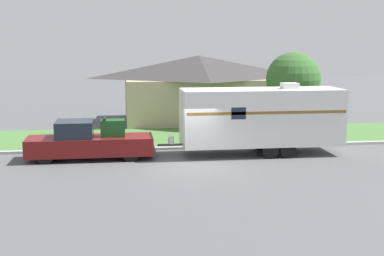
# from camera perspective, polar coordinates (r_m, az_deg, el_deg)

# --- Properties ---
(ground_plane) EXTENTS (120.00, 120.00, 0.00)m
(ground_plane) POSITION_cam_1_polar(r_m,az_deg,el_deg) (24.45, 0.09, -4.00)
(ground_plane) COLOR #515456
(curb_strip) EXTENTS (80.00, 0.30, 0.14)m
(curb_strip) POSITION_cam_1_polar(r_m,az_deg,el_deg) (28.07, -0.97, -2.12)
(curb_strip) COLOR #ADADA8
(curb_strip) RESTS_ON ground_plane
(lawn_strip) EXTENTS (80.00, 7.00, 0.03)m
(lawn_strip) POSITION_cam_1_polar(r_m,az_deg,el_deg) (31.64, -1.76, -0.93)
(lawn_strip) COLOR #477538
(lawn_strip) RESTS_ON ground_plane
(house_across_street) EXTENTS (11.12, 7.26, 4.62)m
(house_across_street) POSITION_cam_1_polar(r_m,az_deg,el_deg) (38.00, 0.73, 4.40)
(house_across_street) COLOR tan
(house_across_street) RESTS_ON ground_plane
(pickup_truck) EXTENTS (6.08, 1.94, 2.00)m
(pickup_truck) POSITION_cam_1_polar(r_m,az_deg,el_deg) (26.05, -10.94, -1.47)
(pickup_truck) COLOR black
(pickup_truck) RESTS_ON ground_plane
(travel_trailer) EXTENTS (9.14, 2.47, 3.56)m
(travel_trailer) POSITION_cam_1_polar(r_m,az_deg,el_deg) (26.77, 7.40, 1.21)
(travel_trailer) COLOR black
(travel_trailer) RESTS_ON ground_plane
(mailbox) EXTENTS (0.48, 0.20, 1.29)m
(mailbox) POSITION_cam_1_polar(r_m,az_deg,el_deg) (29.88, 9.10, 0.26)
(mailbox) COLOR brown
(mailbox) RESTS_ON ground_plane
(tree_in_yard) EXTENTS (3.19, 3.19, 5.00)m
(tree_in_yard) POSITION_cam_1_polar(r_m,az_deg,el_deg) (31.96, 10.75, 5.12)
(tree_in_yard) COLOR brown
(tree_in_yard) RESTS_ON ground_plane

